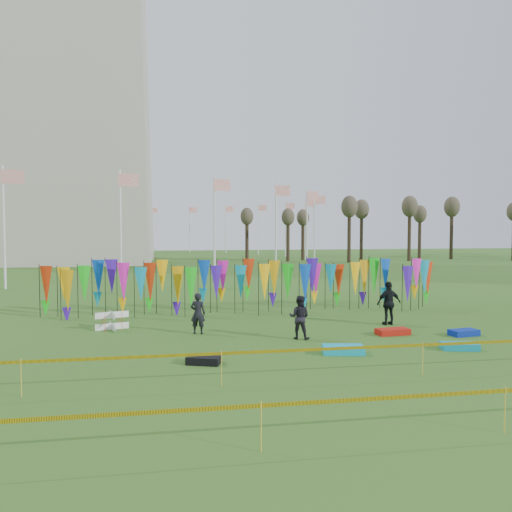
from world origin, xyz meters
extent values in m
plane|color=#2A5618|center=(0.00, 0.00, 0.00)|extent=(160.00, 160.00, 0.00)
cylinder|color=silver|center=(14.00, 48.00, 4.00)|extent=(0.16, 0.16, 8.00)
plane|color=red|center=(14.60, 48.00, 7.30)|extent=(1.40, 0.00, 1.40)
cylinder|color=silver|center=(13.05, 55.25, 4.00)|extent=(0.16, 0.16, 8.00)
plane|color=red|center=(13.65, 55.25, 7.30)|extent=(1.40, 0.00, 1.40)
cylinder|color=silver|center=(10.25, 62.00, 4.00)|extent=(0.16, 0.16, 8.00)
plane|color=red|center=(10.85, 62.00, 7.30)|extent=(1.40, 0.00, 1.40)
cylinder|color=silver|center=(5.80, 67.80, 4.00)|extent=(0.16, 0.16, 8.00)
plane|color=red|center=(6.40, 67.80, 7.30)|extent=(1.40, 0.00, 1.40)
cylinder|color=silver|center=(0.00, 72.25, 4.00)|extent=(0.16, 0.16, 8.00)
plane|color=red|center=(0.60, 72.25, 7.30)|extent=(1.40, 0.00, 1.40)
cylinder|color=silver|center=(-6.75, 75.05, 4.00)|extent=(0.16, 0.16, 8.00)
plane|color=red|center=(-6.15, 75.05, 7.30)|extent=(1.40, 0.00, 1.40)
cylinder|color=silver|center=(-14.00, 76.00, 4.00)|extent=(0.16, 0.16, 8.00)
plane|color=red|center=(-13.40, 76.00, 7.30)|extent=(1.40, 0.00, 1.40)
cylinder|color=silver|center=(-21.25, 75.05, 4.00)|extent=(0.16, 0.16, 8.00)
plane|color=red|center=(-20.65, 75.05, 7.30)|extent=(1.40, 0.00, 1.40)
cylinder|color=silver|center=(-28.00, 72.25, 4.00)|extent=(0.16, 0.16, 8.00)
plane|color=red|center=(-27.40, 72.25, 7.30)|extent=(1.40, 0.00, 1.40)
cylinder|color=silver|center=(-14.00, 20.00, 4.00)|extent=(0.16, 0.16, 8.00)
plane|color=red|center=(-13.40, 20.00, 7.30)|extent=(1.40, 0.00, 1.40)
cylinder|color=silver|center=(-6.75, 20.95, 4.00)|extent=(0.16, 0.16, 8.00)
plane|color=red|center=(-6.15, 20.95, 7.30)|extent=(1.40, 0.00, 1.40)
cylinder|color=silver|center=(0.00, 23.75, 4.00)|extent=(0.16, 0.16, 8.00)
plane|color=red|center=(0.60, 23.75, 7.30)|extent=(1.40, 0.00, 1.40)
cylinder|color=silver|center=(5.80, 28.20, 4.00)|extent=(0.16, 0.16, 8.00)
plane|color=red|center=(6.40, 28.20, 7.30)|extent=(1.40, 0.00, 1.40)
cylinder|color=silver|center=(10.25, 34.00, 4.00)|extent=(0.16, 0.16, 8.00)
plane|color=red|center=(10.85, 34.00, 7.30)|extent=(1.40, 0.00, 1.40)
cylinder|color=silver|center=(13.05, 40.75, 4.00)|extent=(0.16, 0.16, 8.00)
plane|color=red|center=(13.65, 40.75, 7.30)|extent=(1.40, 0.00, 1.40)
cylinder|color=black|center=(-9.00, 7.83, 1.19)|extent=(0.03, 0.03, 2.39)
cone|color=red|center=(-8.72, 7.83, 1.51)|extent=(0.64, 0.64, 1.60)
cylinder|color=black|center=(-8.44, 7.83, 1.19)|extent=(0.03, 0.03, 2.39)
cone|color=#FBB007|center=(-8.16, 7.83, 1.51)|extent=(0.64, 0.64, 1.60)
cylinder|color=black|center=(-7.88, 7.83, 1.19)|extent=(0.03, 0.03, 2.39)
cone|color=orange|center=(-7.59, 7.83, 1.51)|extent=(0.64, 0.64, 1.60)
cylinder|color=black|center=(-7.31, 7.83, 1.19)|extent=(0.03, 0.03, 2.39)
cone|color=#16C618|center=(-7.03, 7.83, 1.51)|extent=(0.64, 0.64, 1.60)
cylinder|color=black|center=(-6.75, 7.83, 1.19)|extent=(0.03, 0.03, 2.39)
cone|color=blue|center=(-6.47, 7.83, 1.51)|extent=(0.64, 0.64, 1.60)
cylinder|color=black|center=(-6.19, 7.83, 1.19)|extent=(0.03, 0.03, 2.39)
cone|color=#4114B1|center=(-5.91, 7.83, 1.51)|extent=(0.64, 0.64, 1.60)
cylinder|color=black|center=(-5.62, 7.83, 1.19)|extent=(0.03, 0.03, 2.39)
cone|color=#F61BB6|center=(-5.34, 7.83, 1.51)|extent=(0.64, 0.64, 1.60)
cylinder|color=black|center=(-5.06, 7.83, 1.19)|extent=(0.03, 0.03, 2.39)
cone|color=#0B88AA|center=(-4.78, 7.83, 1.51)|extent=(0.64, 0.64, 1.60)
cylinder|color=black|center=(-4.50, 7.83, 1.19)|extent=(0.03, 0.03, 2.39)
cone|color=red|center=(-4.22, 7.83, 1.51)|extent=(0.64, 0.64, 1.60)
cylinder|color=black|center=(-3.94, 7.83, 1.19)|extent=(0.03, 0.03, 2.39)
cone|color=#FBB007|center=(-3.66, 7.83, 1.51)|extent=(0.64, 0.64, 1.60)
cylinder|color=black|center=(-3.38, 7.83, 1.19)|extent=(0.03, 0.03, 2.39)
cone|color=orange|center=(-3.09, 7.83, 1.51)|extent=(0.64, 0.64, 1.60)
cylinder|color=black|center=(-2.81, 7.83, 1.19)|extent=(0.03, 0.03, 2.39)
cone|color=#16C618|center=(-2.53, 7.83, 1.51)|extent=(0.64, 0.64, 1.60)
cylinder|color=black|center=(-2.25, 7.83, 1.19)|extent=(0.03, 0.03, 2.39)
cone|color=blue|center=(-1.97, 7.83, 1.51)|extent=(0.64, 0.64, 1.60)
cylinder|color=black|center=(-1.69, 7.83, 1.19)|extent=(0.03, 0.03, 2.39)
cone|color=#4114B1|center=(-1.41, 7.83, 1.51)|extent=(0.64, 0.64, 1.60)
cylinder|color=black|center=(-1.12, 7.83, 1.19)|extent=(0.03, 0.03, 2.39)
cone|color=#F61BB6|center=(-0.84, 7.83, 1.51)|extent=(0.64, 0.64, 1.60)
cylinder|color=black|center=(-0.56, 7.83, 1.19)|extent=(0.03, 0.03, 2.39)
cone|color=#0B88AA|center=(-0.28, 7.83, 1.51)|extent=(0.64, 0.64, 1.60)
cylinder|color=black|center=(0.00, 7.83, 1.19)|extent=(0.03, 0.03, 2.39)
cone|color=red|center=(0.28, 7.83, 1.51)|extent=(0.64, 0.64, 1.60)
cylinder|color=black|center=(0.56, 7.83, 1.19)|extent=(0.03, 0.03, 2.39)
cone|color=#FBB007|center=(0.84, 7.83, 1.51)|extent=(0.64, 0.64, 1.60)
cylinder|color=black|center=(1.12, 7.83, 1.19)|extent=(0.03, 0.03, 2.39)
cone|color=orange|center=(1.41, 7.83, 1.51)|extent=(0.64, 0.64, 1.60)
cylinder|color=black|center=(1.69, 7.83, 1.19)|extent=(0.03, 0.03, 2.39)
cone|color=#16C618|center=(1.97, 7.83, 1.51)|extent=(0.64, 0.64, 1.60)
cylinder|color=black|center=(2.25, 7.83, 1.19)|extent=(0.03, 0.03, 2.39)
cone|color=blue|center=(2.53, 7.83, 1.51)|extent=(0.64, 0.64, 1.60)
cylinder|color=black|center=(2.81, 7.83, 1.19)|extent=(0.03, 0.03, 2.39)
cone|color=#4114B1|center=(3.09, 7.83, 1.51)|extent=(0.64, 0.64, 1.60)
cylinder|color=black|center=(3.38, 7.83, 1.19)|extent=(0.03, 0.03, 2.39)
cone|color=#F61BB6|center=(3.66, 7.83, 1.51)|extent=(0.64, 0.64, 1.60)
cylinder|color=black|center=(3.94, 7.83, 1.19)|extent=(0.03, 0.03, 2.39)
cone|color=#0B88AA|center=(4.22, 7.83, 1.51)|extent=(0.64, 0.64, 1.60)
cylinder|color=black|center=(4.50, 7.83, 1.19)|extent=(0.03, 0.03, 2.39)
cone|color=red|center=(4.78, 7.83, 1.51)|extent=(0.64, 0.64, 1.60)
cylinder|color=black|center=(5.06, 7.83, 1.19)|extent=(0.03, 0.03, 2.39)
cone|color=#FBB007|center=(5.34, 7.83, 1.51)|extent=(0.64, 0.64, 1.60)
cylinder|color=black|center=(5.62, 7.83, 1.19)|extent=(0.03, 0.03, 2.39)
cone|color=orange|center=(5.91, 7.83, 1.51)|extent=(0.64, 0.64, 1.60)
cylinder|color=black|center=(6.19, 7.83, 1.19)|extent=(0.03, 0.03, 2.39)
cone|color=#16C618|center=(6.47, 7.83, 1.51)|extent=(0.64, 0.64, 1.60)
cylinder|color=black|center=(6.75, 7.83, 1.19)|extent=(0.03, 0.03, 2.39)
cone|color=blue|center=(7.03, 7.83, 1.51)|extent=(0.64, 0.64, 1.60)
cylinder|color=black|center=(7.31, 7.83, 1.19)|extent=(0.03, 0.03, 2.39)
cone|color=#4114B1|center=(7.59, 7.83, 1.51)|extent=(0.64, 0.64, 1.60)
cylinder|color=black|center=(7.88, 7.83, 1.19)|extent=(0.03, 0.03, 2.39)
cone|color=#F61BB6|center=(8.15, 7.83, 1.51)|extent=(0.64, 0.64, 1.60)
cylinder|color=black|center=(8.44, 7.83, 1.19)|extent=(0.03, 0.03, 2.39)
cone|color=#0B88AA|center=(8.72, 7.83, 1.51)|extent=(0.64, 0.64, 1.60)
cylinder|color=black|center=(9.00, 7.83, 1.19)|extent=(0.03, 0.03, 2.39)
cone|color=red|center=(9.28, 7.83, 1.51)|extent=(0.64, 0.64, 1.60)
cube|color=#E1BC04|center=(0.00, -2.63, 0.82)|extent=(26.00, 0.01, 0.08)
cylinder|color=gold|center=(-7.00, -2.63, 0.45)|extent=(0.02, 0.02, 0.90)
cylinder|color=gold|center=(-2.00, -2.63, 0.45)|extent=(0.02, 0.02, 0.90)
cylinder|color=gold|center=(3.00, -2.63, 0.45)|extent=(0.02, 0.02, 0.90)
cube|color=#E1BC04|center=(0.00, -6.37, 0.82)|extent=(26.00, 0.01, 0.08)
cylinder|color=gold|center=(-2.00, -6.37, 0.45)|extent=(0.02, 0.02, 0.90)
cylinder|color=#392B1C|center=(6.00, 44.00, 3.20)|extent=(0.44, 0.44, 6.40)
ellipsoid|color=#4A4131|center=(6.00, 44.00, 6.56)|extent=(1.92, 1.92, 2.56)
cylinder|color=#392B1C|center=(10.00, 44.00, 3.20)|extent=(0.44, 0.44, 6.40)
ellipsoid|color=#4A4131|center=(10.00, 44.00, 6.56)|extent=(1.92, 1.92, 2.56)
cylinder|color=#392B1C|center=(14.00, 44.00, 3.20)|extent=(0.44, 0.44, 6.40)
ellipsoid|color=#4A4131|center=(14.00, 44.00, 6.56)|extent=(1.92, 1.92, 2.56)
cylinder|color=#392B1C|center=(18.00, 44.00, 3.20)|extent=(0.44, 0.44, 6.40)
ellipsoid|color=#4A4131|center=(18.00, 44.00, 6.56)|extent=(1.92, 1.92, 2.56)
cylinder|color=#392B1C|center=(22.00, 44.00, 3.20)|extent=(0.44, 0.44, 6.40)
ellipsoid|color=#4A4131|center=(22.00, 44.00, 6.56)|extent=(1.92, 1.92, 2.56)
cylinder|color=#392B1C|center=(26.00, 44.00, 3.20)|extent=(0.44, 0.44, 6.40)
ellipsoid|color=#4A4131|center=(26.00, 44.00, 6.56)|extent=(1.92, 1.92, 2.56)
cylinder|color=#392B1C|center=(30.00, 44.00, 3.20)|extent=(0.44, 0.44, 6.40)
ellipsoid|color=#4A4131|center=(30.00, 44.00, 6.56)|extent=(1.92, 1.92, 2.56)
cylinder|color=#392B1C|center=(34.00, 44.00, 3.20)|extent=(0.44, 0.44, 6.40)
ellipsoid|color=#4A4131|center=(34.00, 44.00, 6.56)|extent=(1.92, 1.92, 2.56)
cylinder|color=#392B1C|center=(38.00, 44.00, 3.20)|extent=(0.44, 0.44, 6.40)
ellipsoid|color=#4A4131|center=(38.00, 44.00, 6.56)|extent=(1.92, 1.92, 2.56)
cylinder|color=red|center=(-5.93, 4.71, 0.36)|extent=(0.02, 0.02, 0.71)
cylinder|color=red|center=(-5.31, 4.71, 0.36)|extent=(0.02, 0.02, 0.71)
cylinder|color=red|center=(-5.93, 5.33, 0.36)|extent=(0.02, 0.02, 0.71)
cylinder|color=red|center=(-5.31, 5.33, 0.36)|extent=(0.02, 0.02, 0.71)
imported|color=black|center=(-2.40, 3.73, 0.76)|extent=(0.64, 0.54, 1.53)
imported|color=black|center=(1.09, 2.26, 0.77)|extent=(0.88, 0.75, 1.54)
imported|color=black|center=(5.32, 4.16, 0.88)|extent=(1.09, 0.68, 1.77)
cube|color=#0DADD1|center=(1.88, -0.03, 0.13)|extent=(1.36, 0.84, 0.25)
cube|color=#09259C|center=(7.14, 1.76, 0.11)|extent=(1.10, 0.69, 0.22)
cube|color=red|center=(4.65, 2.35, 0.11)|extent=(1.25, 0.66, 0.22)
cube|color=black|center=(-2.47, -0.47, 0.11)|extent=(1.07, 0.83, 0.22)
cube|color=#0C94B5|center=(5.76, -0.17, 0.11)|extent=(1.23, 0.76, 0.22)
camera|label=1|loc=(-3.41, -14.67, 3.85)|focal=35.00mm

